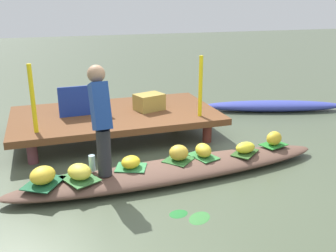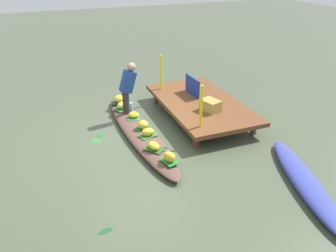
{
  "view_description": "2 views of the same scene",
  "coord_description": "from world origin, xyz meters",
  "px_view_note": "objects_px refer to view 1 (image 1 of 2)",
  "views": [
    {
      "loc": [
        -1.45,
        -4.06,
        2.1
      ],
      "look_at": [
        0.13,
        0.68,
        0.44
      ],
      "focal_mm": 40.73,
      "sensor_mm": 36.0,
      "label": 1
    },
    {
      "loc": [
        6.37,
        -1.76,
        3.65
      ],
      "look_at": [
        0.25,
        0.61,
        0.24
      ],
      "focal_mm": 35.47,
      "sensor_mm": 36.0,
      "label": 2
    }
  ],
  "objects_px": {
    "banana_bunch_3": "(131,162)",
    "vendor_person": "(101,115)",
    "vendor_boat": "(175,170)",
    "moored_boat": "(273,106)",
    "banana_bunch_0": "(203,150)",
    "banana_bunch_2": "(179,153)",
    "banana_bunch_1": "(274,138)",
    "banana_bunch_5": "(245,148)",
    "water_bottle": "(92,163)",
    "produce_crate": "(149,102)",
    "banana_bunch_4": "(43,175)",
    "banana_bunch_6": "(79,172)",
    "market_banner": "(83,101)"
  },
  "relations": [
    {
      "from": "vendor_boat",
      "to": "moored_boat",
      "type": "bearing_deg",
      "value": 34.76
    },
    {
      "from": "moored_boat",
      "to": "banana_bunch_4",
      "type": "bearing_deg",
      "value": -135.6
    },
    {
      "from": "banana_bunch_3",
      "to": "banana_bunch_1",
      "type": "bearing_deg",
      "value": 2.96
    },
    {
      "from": "banana_bunch_0",
      "to": "banana_bunch_2",
      "type": "relative_size",
      "value": 1.13
    },
    {
      "from": "banana_bunch_5",
      "to": "water_bottle",
      "type": "bearing_deg",
      "value": 177.47
    },
    {
      "from": "vendor_boat",
      "to": "market_banner",
      "type": "distance_m",
      "value": 2.02
    },
    {
      "from": "banana_bunch_2",
      "to": "banana_bunch_3",
      "type": "xyz_separation_m",
      "value": [
        -0.62,
        -0.03,
        -0.03
      ]
    },
    {
      "from": "banana_bunch_2",
      "to": "banana_bunch_5",
      "type": "relative_size",
      "value": 0.86
    },
    {
      "from": "banana_bunch_2",
      "to": "market_banner",
      "type": "height_order",
      "value": "market_banner"
    },
    {
      "from": "banana_bunch_1",
      "to": "vendor_boat",
      "type": "bearing_deg",
      "value": -174.19
    },
    {
      "from": "water_bottle",
      "to": "produce_crate",
      "type": "relative_size",
      "value": 0.44
    },
    {
      "from": "vendor_boat",
      "to": "banana_bunch_1",
      "type": "relative_size",
      "value": 16.75
    },
    {
      "from": "banana_bunch_0",
      "to": "water_bottle",
      "type": "distance_m",
      "value": 1.41
    },
    {
      "from": "banana_bunch_3",
      "to": "produce_crate",
      "type": "distance_m",
      "value": 1.82
    },
    {
      "from": "banana_bunch_2",
      "to": "banana_bunch_3",
      "type": "relative_size",
      "value": 0.96
    },
    {
      "from": "water_bottle",
      "to": "produce_crate",
      "type": "height_order",
      "value": "produce_crate"
    },
    {
      "from": "water_bottle",
      "to": "market_banner",
      "type": "bearing_deg",
      "value": 86.51
    },
    {
      "from": "vendor_person",
      "to": "banana_bunch_6",
      "type": "bearing_deg",
      "value": -161.84
    },
    {
      "from": "banana_bunch_2",
      "to": "vendor_person",
      "type": "height_order",
      "value": "vendor_person"
    },
    {
      "from": "banana_bunch_0",
      "to": "banana_bunch_3",
      "type": "height_order",
      "value": "banana_bunch_0"
    },
    {
      "from": "banana_bunch_2",
      "to": "banana_bunch_6",
      "type": "relative_size",
      "value": 0.82
    },
    {
      "from": "banana_bunch_5",
      "to": "vendor_person",
      "type": "height_order",
      "value": "vendor_person"
    },
    {
      "from": "water_bottle",
      "to": "banana_bunch_1",
      "type": "bearing_deg",
      "value": 0.93
    },
    {
      "from": "banana_bunch_1",
      "to": "vendor_person",
      "type": "height_order",
      "value": "vendor_person"
    },
    {
      "from": "vendor_person",
      "to": "moored_boat",
      "type": "bearing_deg",
      "value": 30.22
    },
    {
      "from": "banana_bunch_2",
      "to": "banana_bunch_4",
      "type": "height_order",
      "value": "banana_bunch_2"
    },
    {
      "from": "banana_bunch_4",
      "to": "banana_bunch_6",
      "type": "relative_size",
      "value": 1.02
    },
    {
      "from": "vendor_boat",
      "to": "moored_boat",
      "type": "xyz_separation_m",
      "value": [
        2.83,
        2.19,
        0.01
      ]
    },
    {
      "from": "banana_bunch_4",
      "to": "water_bottle",
      "type": "height_order",
      "value": "water_bottle"
    },
    {
      "from": "banana_bunch_0",
      "to": "banana_bunch_1",
      "type": "height_order",
      "value": "banana_bunch_1"
    },
    {
      "from": "banana_bunch_5",
      "to": "vendor_person",
      "type": "bearing_deg",
      "value": 179.86
    },
    {
      "from": "moored_boat",
      "to": "banana_bunch_6",
      "type": "relative_size",
      "value": 9.36
    },
    {
      "from": "banana_bunch_1",
      "to": "banana_bunch_4",
      "type": "bearing_deg",
      "value": -176.27
    },
    {
      "from": "banana_bunch_3",
      "to": "banana_bunch_6",
      "type": "xyz_separation_m",
      "value": [
        -0.61,
        -0.11,
        0.02
      ]
    },
    {
      "from": "market_banner",
      "to": "moored_boat",
      "type": "bearing_deg",
      "value": 4.47
    },
    {
      "from": "banana_bunch_3",
      "to": "vendor_person",
      "type": "bearing_deg",
      "value": -176.89
    },
    {
      "from": "banana_bunch_3",
      "to": "banana_bunch_5",
      "type": "relative_size",
      "value": 0.9
    },
    {
      "from": "vendor_person",
      "to": "water_bottle",
      "type": "distance_m",
      "value": 0.62
    },
    {
      "from": "banana_bunch_0",
      "to": "banana_bunch_5",
      "type": "height_order",
      "value": "banana_bunch_0"
    },
    {
      "from": "banana_bunch_1",
      "to": "banana_bunch_6",
      "type": "height_order",
      "value": "banana_bunch_1"
    },
    {
      "from": "banana_bunch_0",
      "to": "produce_crate",
      "type": "height_order",
      "value": "produce_crate"
    },
    {
      "from": "banana_bunch_1",
      "to": "produce_crate",
      "type": "height_order",
      "value": "produce_crate"
    },
    {
      "from": "banana_bunch_2",
      "to": "banana_bunch_4",
      "type": "bearing_deg",
      "value": -175.52
    },
    {
      "from": "banana_bunch_4",
      "to": "vendor_person",
      "type": "distance_m",
      "value": 0.91
    },
    {
      "from": "vendor_boat",
      "to": "banana_bunch_2",
      "type": "bearing_deg",
      "value": 45.23
    },
    {
      "from": "banana_bunch_1",
      "to": "banana_bunch_3",
      "type": "bearing_deg",
      "value": -177.04
    },
    {
      "from": "banana_bunch_3",
      "to": "banana_bunch_4",
      "type": "xyz_separation_m",
      "value": [
        -1.01,
        -0.09,
        0.02
      ]
    },
    {
      "from": "banana_bunch_1",
      "to": "banana_bunch_2",
      "type": "distance_m",
      "value": 1.43
    },
    {
      "from": "produce_crate",
      "to": "banana_bunch_1",
      "type": "bearing_deg",
      "value": -49.06
    },
    {
      "from": "banana_bunch_4",
      "to": "banana_bunch_6",
      "type": "distance_m",
      "value": 0.39
    }
  ]
}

